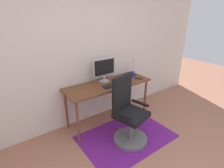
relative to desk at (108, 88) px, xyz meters
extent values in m
cube|color=silver|center=(-0.30, 0.36, 0.61)|extent=(6.00, 0.10, 2.60)
cube|color=#6A1B80|center=(-0.05, -0.59, -0.68)|extent=(1.51, 1.05, 0.01)
cube|color=brown|center=(0.00, 0.00, 0.07)|extent=(1.60, 0.57, 0.03)
cylinder|color=brown|center=(-0.74, -0.23, -0.32)|extent=(0.04, 0.04, 0.74)
cylinder|color=brown|center=(0.74, -0.23, -0.32)|extent=(0.04, 0.04, 0.74)
cylinder|color=brown|center=(-0.74, 0.23, -0.32)|extent=(0.04, 0.04, 0.74)
cylinder|color=brown|center=(0.74, 0.23, -0.32)|extent=(0.04, 0.04, 0.74)
cylinder|color=#B2B2B7|center=(0.01, 0.15, 0.09)|extent=(0.18, 0.18, 0.01)
cylinder|color=#B2B2B7|center=(0.01, 0.15, 0.14)|extent=(0.04, 0.04, 0.10)
cube|color=#B7B7BC|center=(0.01, 0.15, 0.35)|extent=(0.45, 0.04, 0.32)
cube|color=black|center=(0.01, 0.13, 0.35)|extent=(0.41, 0.00, 0.28)
cube|color=black|center=(0.03, -0.13, 0.09)|extent=(0.43, 0.13, 0.02)
ellipsoid|color=black|center=(0.35, -0.08, 0.10)|extent=(0.06, 0.10, 0.03)
cylinder|color=#14359E|center=(0.59, 0.02, 0.13)|extent=(0.08, 0.08, 0.11)
cube|color=black|center=(0.62, -0.14, 0.09)|extent=(0.13, 0.16, 0.01)
cylinder|color=black|center=(0.69, 0.10, 0.09)|extent=(0.11, 0.11, 0.01)
cylinder|color=beige|center=(0.69, 0.10, 0.27)|extent=(0.02, 0.02, 0.34)
cone|color=beige|center=(0.69, 0.10, 0.47)|extent=(0.08, 0.08, 0.06)
cylinder|color=slate|center=(-0.05, -0.69, -0.66)|extent=(0.55, 0.55, 0.05)
cylinder|color=slate|center=(-0.05, -0.69, -0.44)|extent=(0.06, 0.06, 0.39)
cube|color=black|center=(-0.05, -0.69, -0.21)|extent=(0.53, 0.53, 0.08)
cube|color=black|center=(-0.09, -0.50, 0.12)|extent=(0.42, 0.16, 0.56)
cube|color=black|center=(-0.28, -0.74, -0.10)|extent=(0.11, 0.31, 0.03)
cube|color=black|center=(0.19, -0.63, -0.10)|extent=(0.11, 0.31, 0.03)
camera|label=1|loc=(-1.66, -2.41, 1.28)|focal=28.30mm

